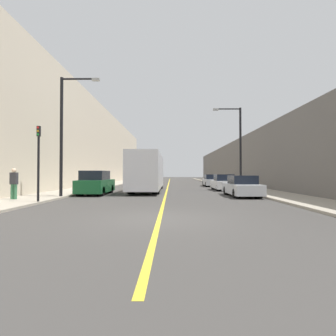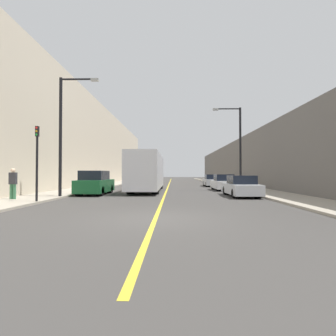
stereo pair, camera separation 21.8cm
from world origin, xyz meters
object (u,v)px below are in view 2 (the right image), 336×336
(street_lamp_left, at_px, (64,129))
(traffic_light, at_px, (37,160))
(car_right_far, at_px, (212,181))
(street_lamp_right, at_px, (238,143))
(bus, at_px, (148,172))
(pedestrian, at_px, (13,183))
(car_right_near, at_px, (241,187))
(car_right_mid, at_px, (223,183))
(parked_suv_left, at_px, (95,183))

(street_lamp_left, relative_size, traffic_light, 1.93)
(car_right_far, relative_size, street_lamp_right, 0.61)
(bus, height_order, pedestrian, bus)
(car_right_near, xyz_separation_m, car_right_mid, (0.02, 6.49, 0.02))
(traffic_light, xyz_separation_m, pedestrian, (-1.99, 1.13, -1.27))
(traffic_light, height_order, pedestrian, traffic_light)
(street_lamp_left, bearing_deg, car_right_mid, 33.80)
(street_lamp_right, xyz_separation_m, pedestrian, (-15.15, -8.98, -3.35))
(street_lamp_left, bearing_deg, pedestrian, -136.99)
(street_lamp_left, xyz_separation_m, street_lamp_right, (13.05, 7.02, -0.14))
(car_right_mid, height_order, street_lamp_right, street_lamp_right)
(traffic_light, bearing_deg, car_right_mid, 42.64)
(street_lamp_left, distance_m, street_lamp_right, 14.81)
(street_lamp_left, distance_m, pedestrian, 4.53)
(car_right_mid, xyz_separation_m, traffic_light, (-12.01, -11.06, 1.63))
(car_right_near, distance_m, street_lamp_right, 6.79)
(street_lamp_left, height_order, pedestrian, street_lamp_left)
(parked_suv_left, relative_size, car_right_mid, 1.03)
(car_right_near, xyz_separation_m, street_lamp_left, (-11.87, -1.47, 3.87))
(car_right_near, height_order, street_lamp_right, street_lamp_right)
(bus, bearing_deg, parked_suv_left, -131.49)
(bus, relative_size, parked_suv_left, 2.55)
(parked_suv_left, relative_size, street_lamp_right, 0.59)
(pedestrian, bearing_deg, car_right_far, 50.86)
(car_right_near, relative_size, traffic_light, 1.18)
(street_lamp_left, bearing_deg, car_right_near, 7.05)
(car_right_mid, xyz_separation_m, street_lamp_left, (-11.89, -7.96, 3.86))
(car_right_mid, relative_size, pedestrian, 2.41)
(parked_suv_left, bearing_deg, street_lamp_right, 19.91)
(street_lamp_left, xyz_separation_m, pedestrian, (-2.11, -1.97, -3.49))
(car_right_far, bearing_deg, street_lamp_left, -127.98)
(street_lamp_right, relative_size, pedestrian, 4.19)
(bus, relative_size, car_right_mid, 2.62)
(bus, height_order, street_lamp_right, street_lamp_right)
(street_lamp_left, distance_m, traffic_light, 3.82)
(car_right_near, distance_m, traffic_light, 12.93)
(bus, relative_size, car_right_near, 2.38)
(traffic_light, relative_size, pedestrian, 2.24)
(car_right_far, bearing_deg, bus, -129.90)
(car_right_far, xyz_separation_m, street_lamp_right, (1.15, -8.22, 3.73))
(parked_suv_left, relative_size, pedestrian, 2.47)
(parked_suv_left, xyz_separation_m, car_right_mid, (10.63, 5.21, -0.16))
(bus, bearing_deg, street_lamp_left, -125.42)
(street_lamp_right, bearing_deg, parked_suv_left, -160.09)
(car_right_mid, relative_size, street_lamp_right, 0.58)
(parked_suv_left, height_order, car_right_near, parked_suv_left)
(bus, relative_size, traffic_light, 2.82)
(pedestrian, bearing_deg, street_lamp_right, 30.66)
(parked_suv_left, distance_m, car_right_mid, 11.84)
(street_lamp_right, relative_size, traffic_light, 1.87)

